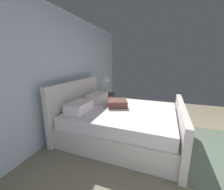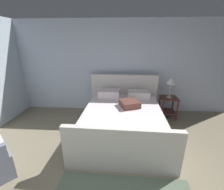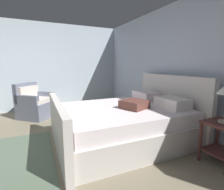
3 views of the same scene
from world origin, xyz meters
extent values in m
cube|color=silver|center=(0.00, 3.35, 1.31)|extent=(6.27, 0.12, 2.62)
cube|color=silver|center=(-0.02, 1.98, 0.20)|extent=(1.83, 2.16, 0.40)
cube|color=silver|center=(0.01, 3.09, 0.58)|extent=(1.89, 0.15, 1.17)
cube|color=silver|center=(-0.05, 0.88, 0.41)|extent=(1.89, 0.15, 0.81)
cube|color=white|center=(-0.02, 1.98, 0.51)|extent=(1.75, 2.10, 0.22)
cube|color=white|center=(-0.39, 2.77, 0.71)|extent=(0.57, 0.38, 0.18)
cube|color=white|center=(0.40, 2.74, 0.71)|extent=(0.57, 0.38, 0.18)
cube|color=brown|center=(0.13, 2.13, 0.69)|extent=(0.51, 0.51, 0.14)
cube|color=#4B2622|center=(1.25, 2.85, 0.58)|extent=(0.44, 0.44, 0.04)
cube|color=#4B2622|center=(1.25, 2.85, 0.18)|extent=(0.40, 0.40, 0.02)
cylinder|color=#4B2622|center=(1.06, 2.66, 0.28)|extent=(0.04, 0.04, 0.56)
cylinder|color=#4B2622|center=(1.44, 2.66, 0.28)|extent=(0.04, 0.04, 0.56)
cylinder|color=#4B2622|center=(1.06, 3.04, 0.28)|extent=(0.04, 0.04, 0.56)
cylinder|color=#4B2622|center=(1.44, 3.04, 0.28)|extent=(0.04, 0.04, 0.56)
cylinder|color=#B7B293|center=(1.25, 2.85, 0.61)|extent=(0.16, 0.16, 0.02)
cylinder|color=#B7B293|center=(1.25, 2.85, 0.80)|extent=(0.02, 0.02, 0.36)
cone|color=white|center=(1.25, 2.85, 1.07)|extent=(0.27, 0.27, 0.17)
camera|label=1|loc=(-2.73, 1.27, 1.61)|focal=22.84mm
camera|label=2|loc=(-0.07, -1.07, 2.04)|focal=24.10mm
camera|label=3|loc=(2.56, 0.55, 1.36)|focal=27.20mm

